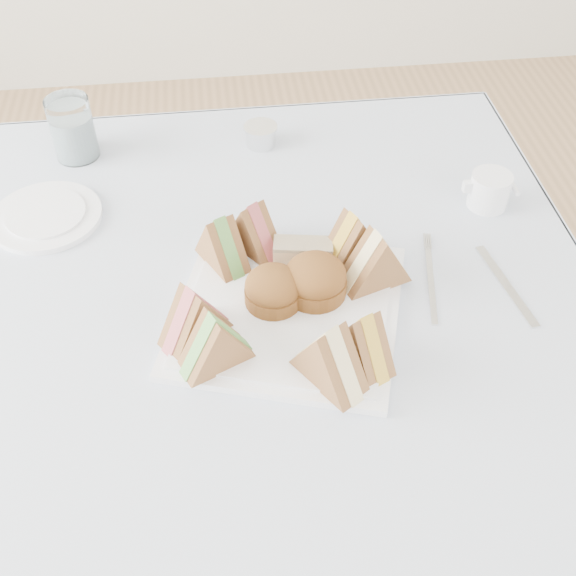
{
  "coord_description": "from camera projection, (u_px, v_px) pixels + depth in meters",
  "views": [
    {
      "loc": [
        -0.04,
        -0.72,
        1.49
      ],
      "look_at": [
        0.05,
        -0.04,
        0.8
      ],
      "focal_mm": 45.0,
      "sensor_mm": 36.0,
      "label": 1
    }
  ],
  "objects": [
    {
      "name": "sandwich_br_b",
      "position": [
        352.0,
        238.0,
        1.04
      ],
      "size": [
        0.11,
        0.08,
        0.09
      ],
      "primitive_type": null,
      "rotation": [
        0.0,
        0.0,
        -2.69
      ],
      "color": "brown",
      "rests_on": "serving_plate"
    },
    {
      "name": "side_plate",
      "position": [
        46.0,
        217.0,
        1.16
      ],
      "size": [
        0.19,
        0.19,
        0.01
      ],
      "primitive_type": "cylinder",
      "rotation": [
        0.0,
        0.0,
        -0.08
      ],
      "color": "white",
      "rests_on": "tablecloth"
    },
    {
      "name": "sandwich_fl_b",
      "position": [
        215.0,
        339.0,
        0.91
      ],
      "size": [
        0.11,
        0.08,
        0.09
      ],
      "primitive_type": null,
      "rotation": [
        0.0,
        0.0,
        0.43
      ],
      "color": "brown",
      "rests_on": "serving_plate"
    },
    {
      "name": "sandwich_br_a",
      "position": [
        376.0,
        258.0,
        1.01
      ],
      "size": [
        0.11,
        0.08,
        0.09
      ],
      "primitive_type": null,
      "rotation": [
        0.0,
        0.0,
        -2.81
      ],
      "color": "brown",
      "rests_on": "serving_plate"
    },
    {
      "name": "sandwich_fr_b",
      "position": [
        330.0,
        354.0,
        0.89
      ],
      "size": [
        0.1,
        0.11,
        0.09
      ],
      "primitive_type": null,
      "rotation": [
        0.0,
        0.0,
        -0.98
      ],
      "color": "brown",
      "rests_on": "serving_plate"
    },
    {
      "name": "sandwich_fl_a",
      "position": [
        194.0,
        313.0,
        0.94
      ],
      "size": [
        0.11,
        0.09,
        0.09
      ],
      "primitive_type": null,
      "rotation": [
        0.0,
        0.0,
        0.61
      ],
      "color": "brown",
      "rests_on": "serving_plate"
    },
    {
      "name": "creamer_jug",
      "position": [
        489.0,
        190.0,
        1.17
      ],
      "size": [
        0.07,
        0.07,
        0.06
      ],
      "primitive_type": "cylinder",
      "rotation": [
        0.0,
        0.0,
        0.01
      ],
      "color": "white",
      "rests_on": "tablecloth"
    },
    {
      "name": "pastry_slice",
      "position": [
        303.0,
        253.0,
        1.06
      ],
      "size": [
        0.09,
        0.05,
        0.04
      ],
      "primitive_type": "cube",
      "rotation": [
        0.0,
        0.0,
        -0.17
      ],
      "color": "#D2B38D",
      "rests_on": "serving_plate"
    },
    {
      "name": "water_glass",
      "position": [
        72.0,
        128.0,
        1.25
      ],
      "size": [
        0.1,
        0.1,
        0.11
      ],
      "primitive_type": "cylinder",
      "rotation": [
        0.0,
        0.0,
        -0.41
      ],
      "color": "white",
      "rests_on": "tablecloth"
    },
    {
      "name": "sandwich_bl_b",
      "position": [
        253.0,
        227.0,
        1.06
      ],
      "size": [
        0.09,
        0.1,
        0.08
      ],
      "primitive_type": null,
      "rotation": [
        0.0,
        0.0,
        2.2
      ],
      "color": "brown",
      "rests_on": "serving_plate"
    },
    {
      "name": "scone_left",
      "position": [
        273.0,
        289.0,
        0.99
      ],
      "size": [
        0.1,
        0.1,
        0.05
      ],
      "primitive_type": "cylinder",
      "rotation": [
        0.0,
        0.0,
        -0.23
      ],
      "color": "brown",
      "rests_on": "serving_plate"
    },
    {
      "name": "scone_right",
      "position": [
        315.0,
        279.0,
        1.0
      ],
      "size": [
        0.1,
        0.1,
        0.06
      ],
      "primitive_type": "cylinder",
      "rotation": [
        0.0,
        0.0,
        0.11
      ],
      "color": "brown",
      "rests_on": "serving_plate"
    },
    {
      "name": "fork",
      "position": [
        431.0,
        285.0,
        1.05
      ],
      "size": [
        0.04,
        0.16,
        0.0
      ],
      "primitive_type": "cube",
      "rotation": [
        0.0,
        0.0,
        -0.2
      ],
      "color": "silver",
      "rests_on": "tablecloth"
    },
    {
      "name": "sandwich_bl_a",
      "position": [
        221.0,
        241.0,
        1.04
      ],
      "size": [
        0.08,
        0.1,
        0.08
      ],
      "primitive_type": null,
      "rotation": [
        0.0,
        0.0,
        2.05
      ],
      "color": "brown",
      "rests_on": "serving_plate"
    },
    {
      "name": "tablecloth",
      "position": [
        252.0,
        298.0,
        1.04
      ],
      "size": [
        1.02,
        1.02,
        0.01
      ],
      "primitive_type": "cube",
      "color": "silver",
      "rests_on": "table"
    },
    {
      "name": "tea_strainer",
      "position": [
        261.0,
        136.0,
        1.3
      ],
      "size": [
        0.08,
        0.08,
        0.03
      ],
      "primitive_type": "cylinder",
      "rotation": [
        0.0,
        0.0,
        -0.33
      ],
      "color": "silver",
      "rests_on": "tablecloth"
    },
    {
      "name": "table",
      "position": [
        259.0,
        441.0,
        1.3
      ],
      "size": [
        0.9,
        0.9,
        0.74
      ],
      "primitive_type": "cube",
      "color": "brown",
      "rests_on": "floor"
    },
    {
      "name": "knife",
      "position": [
        506.0,
        285.0,
        1.05
      ],
      "size": [
        0.04,
        0.17,
        0.0
      ],
      "primitive_type": "cube",
      "rotation": [
        0.0,
        0.0,
        0.16
      ],
      "color": "silver",
      "rests_on": "tablecloth"
    },
    {
      "name": "floor",
      "position": [
        264.0,
        535.0,
        1.57
      ],
      "size": [
        4.0,
        4.0,
        0.0
      ],
      "primitive_type": "plane",
      "color": "#9E7751",
      "rests_on": "ground"
    },
    {
      "name": "serving_plate",
      "position": [
        288.0,
        310.0,
        1.01
      ],
      "size": [
        0.38,
        0.38,
        0.01
      ],
      "primitive_type": "cube",
      "rotation": [
        0.0,
        0.0,
        -0.31
      ],
      "color": "white",
      "rests_on": "tablecloth"
    },
    {
      "name": "sandwich_fr_a",
      "position": [
        364.0,
        338.0,
        0.91
      ],
      "size": [
        0.08,
        0.1,
        0.08
      ],
      "primitive_type": null,
      "rotation": [
        0.0,
        0.0,
        -1.13
      ],
      "color": "brown",
      "rests_on": "serving_plate"
    }
  ]
}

